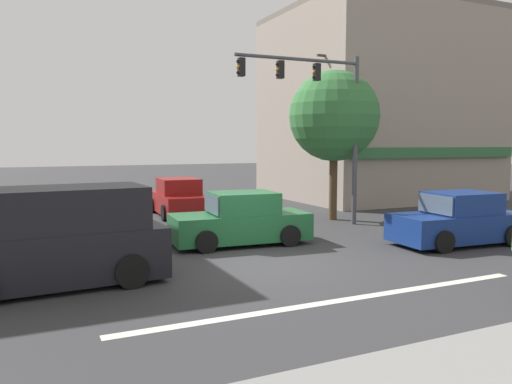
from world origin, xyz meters
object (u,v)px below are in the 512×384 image
van_approaching_near (58,239)px  sedan_crossing_leftbound (178,199)px  sedan_parked_curbside (241,221)px  street_tree (334,116)px  utility_pole_far_right (329,125)px  sedan_crossing_center (458,221)px  traffic_light_mast (325,108)px

van_approaching_near → sedan_crossing_leftbound: van_approaching_near is taller
sedan_parked_curbside → van_approaching_near: bearing=-155.0°
street_tree → van_approaching_near: bearing=-152.8°
utility_pole_far_right → sedan_parked_curbside: (-7.29, -6.38, -3.18)m
sedan_parked_curbside → sedan_crossing_leftbound: same height
van_approaching_near → sedan_parked_curbside: (5.26, 2.45, -0.29)m
van_approaching_near → sedan_crossing_leftbound: bearing=60.0°
street_tree → sedan_parked_curbside: (-5.28, -2.96, -3.38)m
street_tree → utility_pole_far_right: utility_pole_far_right is taller
sedan_crossing_center → street_tree: bearing=96.7°
sedan_crossing_center → van_approaching_near: bearing=178.3°
utility_pole_far_right → sedan_parked_curbside: 10.20m
sedan_parked_curbside → traffic_light_mast: bearing=22.7°
van_approaching_near → sedan_crossing_center: (11.21, -0.33, -0.29)m
traffic_light_mast → sedan_parked_curbside: traffic_light_mast is taller
sedan_crossing_leftbound → van_approaching_near: bearing=-120.0°
van_approaching_near → sedan_crossing_center: size_ratio=1.12×
utility_pole_far_right → sedan_parked_curbside: bearing=-138.8°
utility_pole_far_right → sedan_crossing_center: 9.78m
van_approaching_near → sedan_crossing_center: 11.22m
sedan_parked_curbside → sedan_crossing_center: same height
utility_pole_far_right → sedan_parked_curbside: utility_pole_far_right is taller
traffic_light_mast → utility_pole_far_right: bearing=55.3°
utility_pole_far_right → traffic_light_mast: 5.71m
van_approaching_near → sedan_crossing_leftbound: size_ratio=1.12×
sedan_crossing_leftbound → traffic_light_mast: bearing=-50.5°
street_tree → utility_pole_far_right: (2.02, 3.42, -0.20)m
van_approaching_near → sedan_crossing_leftbound: (5.25, 9.08, -0.29)m
utility_pole_far_right → street_tree: bearing=-120.5°
street_tree → traffic_light_mast: (-1.22, -1.26, 0.21)m
utility_pole_far_right → sedan_crossing_center: utility_pole_far_right is taller
van_approaching_near → sedan_crossing_leftbound: 10.50m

